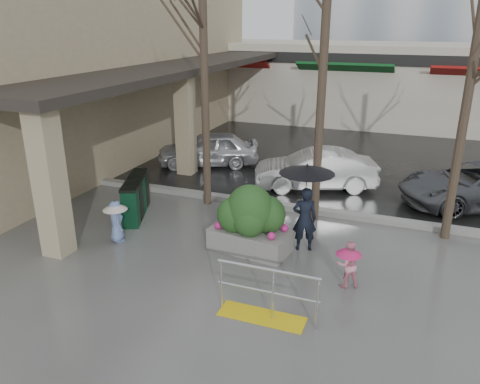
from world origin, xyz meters
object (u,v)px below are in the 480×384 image
Objects in this scene: woman at (306,196)px; planter at (251,220)px; car_b at (315,170)px; tree_midwest at (326,14)px; car_a at (208,149)px; handrail at (265,300)px; tree_mideast at (478,32)px; child_pink at (348,261)px; tree_west at (203,21)px; child_blue at (116,217)px; car_c at (480,185)px; news_boxes at (136,197)px.

woman is 1.08× the size of planter.
car_b is at bearing -100.48° from woman.
car_a is at bearing 143.59° from tree_midwest.
handrail is 0.50× the size of car_b.
child_pink is at bearing -121.31° from tree_mideast.
tree_west is 5.73m from car_b.
car_a is (-8.10, 3.54, -4.23)m from tree_mideast.
car_b reaches higher than child_blue.
car_b and car_c have the same top height.
tree_midwest is 6.96m from child_blue.
planter is (-1.00, -2.35, -4.46)m from tree_midwest.
tree_midwest is 4.33m from woman.
tree_west is (-3.36, 4.80, 4.71)m from handrail.
tree_west reaches higher than car_b.
child_pink is 9.12m from car_a.
car_b is (2.66, 2.44, -4.45)m from tree_west.
handrail is 0.42× the size of car_c.
handrail is 7.27m from car_b.
planter is 7.02m from car_a.
handrail is at bearing -160.29° from child_blue.
tree_west is 1.50× the size of car_c.
woman is at bearing -85.32° from tree_midwest.
handrail is at bearing -64.56° from planter.
car_b is at bearing 102.48° from tree_midwest.
car_b is (-0.69, 4.32, -0.71)m from woman.
child_pink is at bearing -66.62° from tree_midwest.
planter is at bearing 2.57° from woman.
car_c is at bearing 60.37° from car_a.
car_b is at bearing -98.04° from child_pink.
tree_mideast is 6.21m from car_b.
handrail is at bearing -56.36° from news_boxes.
handrail is 0.98× the size of planter.
child_pink is 0.51× the size of news_boxes.
planter is (-1.16, 2.45, 0.39)m from handrail.
tree_west is at bearing -180.00° from tree_mideast.
woman is (3.35, -1.88, -3.75)m from tree_west.
car_a is at bearing -67.19° from woman.
car_c is at bearing 43.88° from planter.
woman is at bearing -123.39° from child_blue.
tree_west is at bearing -61.61° from child_pink.
woman is at bearing 22.18° from planter.
planter is at bearing -26.48° from car_b.
car_c is (4.23, 2.68, -4.60)m from tree_midwest.
tree_mideast reaches higher than child_blue.
child_pink is 5.57m from child_blue.
child_pink is at bearing -2.13° from car_b.
news_boxes is 9.83m from car_c.
woman is at bearing -67.82° from car_c.
woman is 7.39m from car_a.
car_b is at bearing 42.47° from tree_west.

